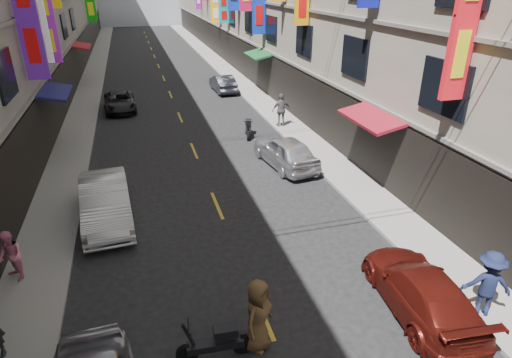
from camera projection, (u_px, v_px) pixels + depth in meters
sidewalk_left at (91, 82)px, 35.87m from camera, size 2.00×90.00×0.12m
sidewalk_right at (230, 74)px, 38.85m from camera, size 2.00×90.00×0.12m
street_awnings at (160, 85)px, 21.88m from camera, size 13.99×35.20×0.41m
lane_markings at (167, 86)px, 34.78m from camera, size 0.12×80.20×0.01m
scooter_crossing at (216, 343)px, 9.73m from camera, size 1.80×0.50×1.14m
scooter_far_right at (248, 128)px, 23.55m from camera, size 0.72×1.77×1.14m
car_left_mid at (106, 202)px, 15.17m from camera, size 1.94×4.74×1.53m
car_left_far at (120, 102)px, 28.06m from camera, size 2.12×4.27×1.16m
car_right_near at (421, 290)px, 11.08m from camera, size 2.16×4.46×1.25m
car_right_mid at (285, 151)px, 19.70m from camera, size 2.29×4.41×1.43m
car_right_far at (223, 83)px, 32.71m from camera, size 1.50×3.95×1.29m
pedestrian_lfar at (11, 256)px, 11.98m from camera, size 0.86×0.91×1.54m
pedestrian_rnear at (488, 284)px, 10.69m from camera, size 1.33×1.07×1.84m
pedestrian_rfar at (281, 110)px, 24.61m from camera, size 1.14×0.67×1.90m
pedestrian_crossing at (258, 315)px, 9.82m from camera, size 1.09×1.10×1.88m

